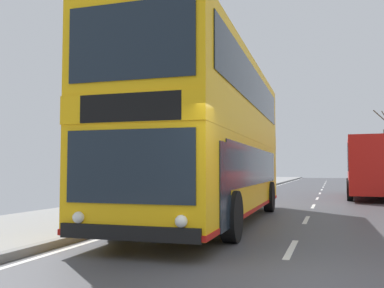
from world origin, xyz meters
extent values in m
cube|color=#45454A|center=(0.00, 0.00, -0.03)|extent=(8.40, 140.00, 0.06)
cube|color=silver|center=(0.00, 2.60, 0.00)|extent=(0.12, 2.00, 0.00)
cube|color=silver|center=(0.00, 7.40, 0.00)|extent=(0.12, 2.00, 0.00)
cube|color=silver|center=(0.00, 12.20, 0.00)|extent=(0.12, 2.00, 0.00)
cube|color=silver|center=(0.00, 17.00, 0.00)|extent=(0.12, 2.00, 0.00)
cube|color=silver|center=(0.00, 21.80, 0.00)|extent=(0.12, 2.00, 0.00)
cube|color=silver|center=(0.00, 26.60, 0.00)|extent=(0.12, 2.00, 0.00)
cube|color=silver|center=(0.00, 31.40, 0.00)|extent=(0.12, 2.00, 0.00)
cube|color=silver|center=(0.00, 36.20, 0.00)|extent=(0.12, 2.00, 0.00)
cube|color=silver|center=(0.00, 41.00, 0.00)|extent=(0.12, 2.00, 0.00)
cube|color=silver|center=(0.00, 45.80, 0.00)|extent=(0.12, 2.00, 0.00)
cube|color=silver|center=(0.00, 50.60, 0.00)|extent=(0.12, 2.00, 0.00)
cube|color=silver|center=(-3.95, 0.00, 0.00)|extent=(0.12, 133.00, 0.00)
cube|color=#F4B20F|center=(-2.51, 6.03, 1.29)|extent=(2.83, 10.69, 1.89)
cube|color=#F4B20F|center=(-2.51, 6.03, 2.49)|extent=(2.85, 10.74, 0.49)
cube|color=#F4B20F|center=(-2.51, 6.03, 3.59)|extent=(2.83, 10.69, 1.72)
cube|color=#D0970D|center=(-2.51, 6.03, 4.50)|extent=(2.75, 10.37, 0.08)
cube|color=#19232D|center=(-2.39, 0.70, 1.52)|extent=(2.27, 0.08, 1.21)
cube|color=black|center=(-2.39, 0.70, 2.49)|extent=(1.81, 0.07, 0.47)
cube|color=#19232D|center=(-2.39, 0.70, 3.59)|extent=(2.27, 0.08, 1.31)
cube|color=black|center=(-2.39, 0.70, 0.45)|extent=(2.45, 0.14, 0.24)
cube|color=#B2140F|center=(-2.51, 6.03, 0.41)|extent=(2.86, 10.74, 0.10)
cube|color=#19232D|center=(-1.22, 6.32, 1.56)|extent=(0.22, 8.29, 0.98)
cube|color=#19232D|center=(-1.21, 6.06, 3.68)|extent=(0.25, 9.56, 1.03)
cube|color=#19232D|center=(-3.82, 6.26, 1.56)|extent=(0.22, 8.29, 0.98)
cube|color=#19232D|center=(-3.82, 6.00, 3.68)|extent=(0.25, 9.56, 1.03)
sphere|color=white|center=(-1.48, 0.71, 0.67)|extent=(0.20, 0.20, 0.20)
sphere|color=white|center=(-3.29, 0.66, 0.67)|extent=(0.20, 0.20, 0.20)
cube|color=#19232D|center=(-1.12, 2.10, 1.16)|extent=(0.04, 0.90, 1.62)
cylinder|color=black|center=(-1.20, 2.94, 0.52)|extent=(0.32, 1.05, 1.04)
cylinder|color=black|center=(-3.68, 2.89, 0.52)|extent=(0.32, 1.05, 1.04)
cylinder|color=black|center=(-1.36, 9.47, 0.52)|extent=(0.32, 1.05, 1.04)
cylinder|color=black|center=(-3.84, 9.41, 0.52)|extent=(0.32, 1.05, 1.04)
cube|color=red|center=(2.81, 18.64, 1.65)|extent=(2.79, 9.46, 2.66)
cube|color=#19232D|center=(1.54, 18.68, 2.02)|extent=(0.24, 7.99, 1.28)
cube|color=#19232D|center=(2.94, 23.36, 1.92)|extent=(2.18, 0.09, 1.60)
cylinder|color=black|center=(1.67, 21.38, 0.48)|extent=(0.31, 0.97, 0.96)
cylinder|color=black|center=(1.52, 15.78, 0.48)|extent=(0.31, 0.97, 0.96)
cylinder|color=brown|center=(5.04, 37.44, 3.69)|extent=(1.09, 0.96, 1.26)
cylinder|color=brown|center=(5.44, 38.42, 4.52)|extent=(0.27, 1.17, 0.88)
cylinder|color=brown|center=(4.58, 29.92, 5.27)|extent=(1.48, 1.10, 1.69)
camera|label=1|loc=(0.75, -5.56, 1.47)|focal=39.94mm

